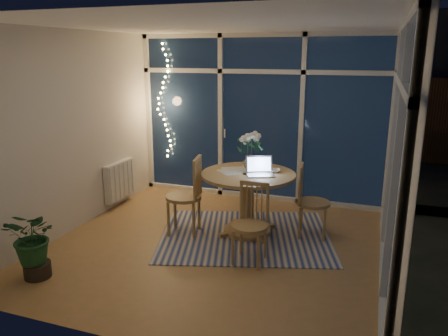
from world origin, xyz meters
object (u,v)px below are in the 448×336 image
at_px(laptop, 261,166).
at_px(chair_left, 184,195).
at_px(flower_vase, 250,161).
at_px(dining_table, 248,204).
at_px(potted_plant, 34,244).
at_px(chair_front, 250,224).
at_px(chair_right, 314,201).

bearing_deg(laptop, chair_left, 169.09).
bearing_deg(chair_left, flower_vase, 112.52).
xyz_separation_m(chair_left, laptop, (0.96, 0.22, 0.42)).
distance_m(dining_table, potted_plant, 2.56).
distance_m(chair_front, flower_vase, 1.16).
bearing_deg(potted_plant, chair_right, 38.45).
relative_size(chair_right, laptop, 2.86).
distance_m(chair_left, flower_vase, 0.98).
height_order(laptop, potted_plant, laptop).
xyz_separation_m(chair_left, flower_vase, (0.75, 0.49, 0.40)).
distance_m(chair_front, potted_plant, 2.28).
height_order(dining_table, chair_left, chair_left).
xyz_separation_m(chair_right, laptop, (-0.64, -0.24, 0.46)).
bearing_deg(laptop, chair_right, -3.48).
bearing_deg(chair_right, chair_left, 100.00).
height_order(flower_vase, potted_plant, flower_vase).
relative_size(flower_vase, potted_plant, 0.28).
bearing_deg(chair_front, laptop, 96.98).
distance_m(dining_table, flower_vase, 0.56).
relative_size(chair_front, laptop, 2.76).
bearing_deg(chair_right, potted_plant, 122.66).
bearing_deg(chair_right, flower_vase, 81.48).
bearing_deg(laptop, dining_table, 139.36).
xyz_separation_m(chair_right, chair_front, (-0.56, -0.98, -0.02)).
relative_size(dining_table, flower_vase, 5.74).
xyz_separation_m(chair_right, potted_plant, (-2.58, -2.05, -0.10)).
bearing_deg(dining_table, laptop, -16.99).
bearing_deg(flower_vase, potted_plant, -129.48).
distance_m(dining_table, chair_right, 0.84).
xyz_separation_m(dining_table, potted_plant, (-1.76, -1.86, -0.03)).
height_order(chair_left, potted_plant, chair_left).
distance_m(chair_right, flower_vase, 0.97).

